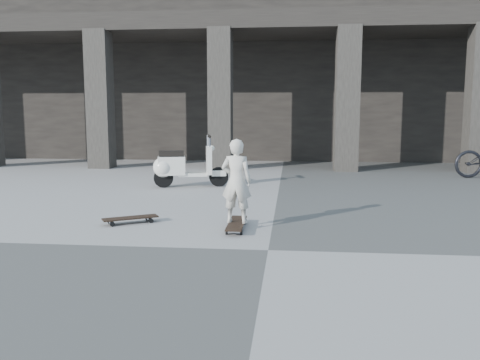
# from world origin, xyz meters

# --- Properties ---
(ground) EXTENTS (90.00, 90.00, 0.00)m
(ground) POSITION_xyz_m (0.00, 0.00, 0.00)
(ground) COLOR #474744
(ground) RESTS_ON ground
(colonnade) EXTENTS (28.00, 8.82, 6.00)m
(colonnade) POSITION_xyz_m (-0.00, 13.77, 3.03)
(colonnade) COLOR black
(colonnade) RESTS_ON ground
(longboard) EXTENTS (0.24, 0.98, 0.10)m
(longboard) POSITION_xyz_m (-0.51, 1.07, 0.08)
(longboard) COLOR black
(longboard) RESTS_ON ground
(skateboard_spare) EXTENTS (0.82, 0.61, 0.10)m
(skateboard_spare) POSITION_xyz_m (-2.16, 1.27, 0.08)
(skateboard_spare) COLOR black
(skateboard_spare) RESTS_ON ground
(child) EXTENTS (0.47, 0.34, 1.21)m
(child) POSITION_xyz_m (-0.51, 1.07, 0.70)
(child) COLOR beige
(child) RESTS_ON longboard
(scooter) EXTENTS (1.65, 0.73, 1.17)m
(scooter) POSITION_xyz_m (-2.25, 4.95, 0.46)
(scooter) COLOR black
(scooter) RESTS_ON ground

